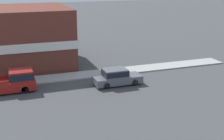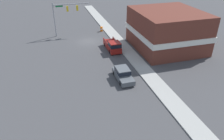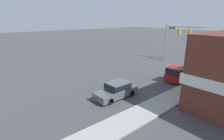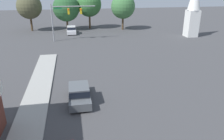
{
  "view_description": "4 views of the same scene",
  "coord_description": "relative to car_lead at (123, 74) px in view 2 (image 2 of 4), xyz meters",
  "views": [
    {
      "loc": [
        24.98,
        5.02,
        10.21
      ],
      "look_at": [
        0.95,
        13.73,
        2.44
      ],
      "focal_mm": 50.0,
      "sensor_mm": 36.0,
      "label": 1
    },
    {
      "loc": [
        7.09,
        39.8,
        15.96
      ],
      "look_at": [
        0.05,
        16.16,
        2.23
      ],
      "focal_mm": 35.0,
      "sensor_mm": 36.0,
      "label": 2
    },
    {
      "loc": [
        -14.18,
        26.34,
        7.91
      ],
      "look_at": [
        -0.75,
        14.94,
        2.66
      ],
      "focal_mm": 28.0,
      "sensor_mm": 36.0,
      "label": 3
    },
    {
      "loc": [
        -2.13,
        -2.4,
        9.72
      ],
      "look_at": [
        1.35,
        16.13,
        2.44
      ],
      "focal_mm": 35.0,
      "sensor_mm": 36.0,
      "label": 4
    }
  ],
  "objects": [
    {
      "name": "corner_brick_building",
      "position": [
        -11.12,
        -8.34,
        2.48
      ],
      "size": [
        11.34,
        12.2,
        6.7
      ],
      "color": "brown",
      "rests_on": "ground"
    },
    {
      "name": "car_lead",
      "position": [
        0.0,
        0.0,
        0.0
      ],
      "size": [
        1.85,
        4.64,
        1.62
      ],
      "color": "black",
      "rests_on": "ground"
    },
    {
      "name": "pickup_truck_parked",
      "position": [
        -1.52,
        -9.7,
        0.12
      ],
      "size": [
        1.95,
        5.4,
        1.95
      ],
      "color": "black",
      "rests_on": "ground"
    },
    {
      "name": "sidewalk_curb",
      "position": [
        -3.9,
        -15.2,
        -0.76
      ],
      "size": [
        2.4,
        60.0,
        0.14
      ],
      "color": "#9E9E99",
      "rests_on": "ground"
    },
    {
      "name": "construction_barrel",
      "position": [
        -2.1,
        -20.42,
        -0.32
      ],
      "size": [
        0.56,
        0.56,
        1.01
      ],
      "color": "orange",
      "rests_on": "ground"
    },
    {
      "name": "ground_plane",
      "position": [
        1.8,
        -15.2,
        -0.83
      ],
      "size": [
        200.0,
        200.0,
        0.0
      ],
      "primitive_type": "plane",
      "color": "#424244"
    },
    {
      "name": "near_signal_assembly",
      "position": [
        5.44,
        -20.05,
        4.12
      ],
      "size": [
        7.2,
        0.49,
        6.86
      ],
      "color": "gray",
      "rests_on": "ground"
    }
  ]
}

